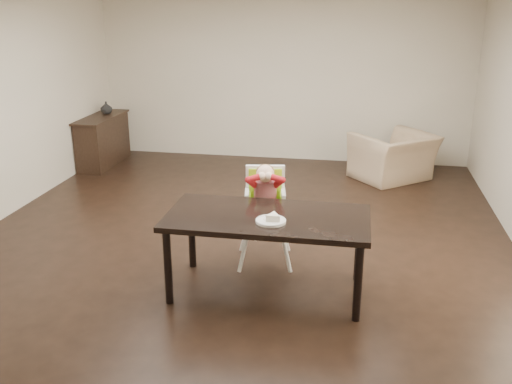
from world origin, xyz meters
TOP-DOWN VIEW (x-y plane):
  - ground at (0.00, 0.00)m, footprint 7.00×7.00m
  - room_walls at (0.00, 0.00)m, footprint 6.02×7.02m
  - dining_table at (0.49, -1.08)m, footprint 1.80×0.90m
  - high_chair at (0.36, -0.44)m, footprint 0.50×0.50m
  - plate at (0.55, -1.24)m, footprint 0.34×0.34m
  - armchair at (1.78, 2.62)m, footprint 1.25×1.20m
  - sideboard at (-2.78, 2.61)m, footprint 0.44×1.26m
  - vase at (-2.78, 2.83)m, footprint 0.22×0.23m

SIDE VIEW (x-z plane):
  - ground at x=0.00m, z-range 0.00..0.00m
  - sideboard at x=-2.78m, z-range 0.00..0.79m
  - armchair at x=1.78m, z-range 0.00..0.92m
  - dining_table at x=0.49m, z-range 0.30..1.05m
  - high_chair at x=0.36m, z-range 0.21..1.25m
  - plate at x=0.55m, z-range 0.74..0.81m
  - vase at x=-2.78m, z-range 0.79..0.98m
  - room_walls at x=0.00m, z-range 0.50..3.21m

